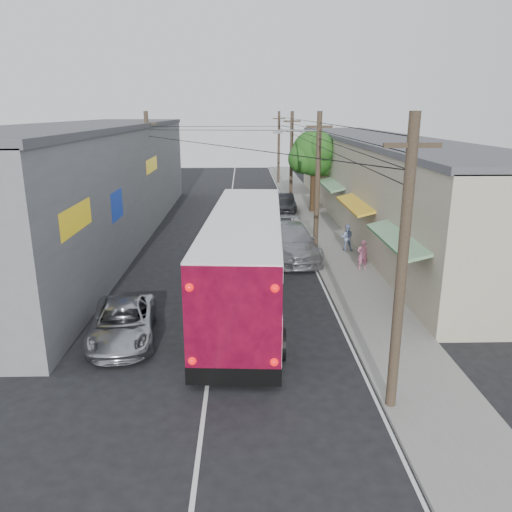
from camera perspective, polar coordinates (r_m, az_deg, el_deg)
The scene contains 13 objects.
ground at distance 16.25m, azimuth -5.43°, elevation -13.29°, with size 120.00×120.00×0.00m, color black.
sidewalk at distance 35.43m, azimuth 7.25°, elevation 3.17°, with size 3.00×80.00×0.12m, color slate.
building_right at distance 37.75m, azimuth 13.79°, elevation 8.41°, with size 7.09×40.00×6.25m.
building_left at distance 33.80m, azimuth -18.24°, elevation 8.05°, with size 7.20×36.00×7.25m.
utility_poles at distance 34.71m, azimuth 1.82°, elevation 9.84°, with size 11.80×45.28×8.00m.
street_tree at distance 40.67m, azimuth 6.74°, elevation 11.44°, with size 4.40×4.00×6.60m.
coach_bus at distance 20.84m, azimuth -1.23°, elevation -0.33°, with size 3.80×13.90×3.96m.
jeepney at distance 18.73m, azimuth -14.98°, elevation -7.35°, with size 2.22×4.82×1.34m, color #B2B3B9.
parked_suv at distance 28.14m, azimuth 3.99°, elevation 1.67°, with size 2.61×6.42×1.86m, color #929299.
parked_car_mid at distance 40.92m, azimuth 3.39°, elevation 5.88°, with size 1.56×3.87×1.32m, color #2A2A2F.
parked_car_far at distance 41.90m, azimuth 3.28°, elevation 6.17°, with size 1.47×4.20×1.38m, color black.
pedestrian_near at distance 26.17m, azimuth 12.08°, elevation 0.13°, with size 0.57×0.37×1.55m, color pink.
pedestrian_far at distance 29.60m, azimuth 10.32°, elevation 2.11°, with size 0.76×0.59×1.56m, color #8FA1D0.
Camera 1 is at (1.12, -14.11, 7.99)m, focal length 35.00 mm.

